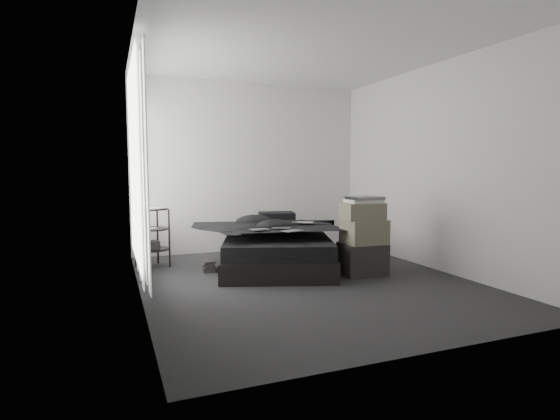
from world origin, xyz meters
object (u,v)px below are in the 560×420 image
object	(u,v)px
bed	(277,259)
box_lower	(362,259)
laptop	(302,218)
side_stand	(152,238)

from	to	relation	value
bed	box_lower	world-z (taller)	box_lower
laptop	side_stand	distance (m)	1.97
bed	box_lower	xyz separation A→B (m)	(0.86, -0.68, 0.07)
box_lower	side_stand	bearing A→B (deg)	150.17
laptop	side_stand	bearing A→B (deg)	-164.77
side_stand	box_lower	size ratio (longest dim) A/B	1.48
bed	laptop	bearing A→B (deg)	7.50
bed	box_lower	distance (m)	1.10
bed	side_stand	distance (m)	1.65
bed	laptop	xyz separation A→B (m)	(0.32, -0.07, 0.53)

